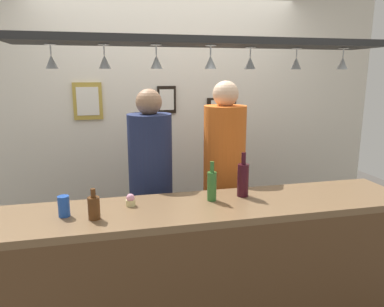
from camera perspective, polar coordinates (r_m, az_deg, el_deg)
back_wall at (r=3.61m, az=-3.65°, el=4.53°), size 4.40×0.06×2.60m
bar_counter at (r=2.30m, az=3.59°, el=-16.81°), size 2.70×0.55×0.99m
overhead_glass_rack at (r=2.21m, az=2.49°, el=17.17°), size 2.20×0.36×0.04m
hanging_wineglass_far_left at (r=2.21m, az=-21.30°, el=13.46°), size 0.07×0.07×0.13m
hanging_wineglass_left at (r=2.14m, az=-13.63°, el=14.00°), size 0.07×0.07×0.13m
hanging_wineglass_center_left at (r=2.11m, az=-5.64°, el=14.31°), size 0.07×0.07×0.13m
hanging_wineglass_center at (r=2.14m, az=2.86°, el=14.32°), size 0.07×0.07×0.13m
hanging_wineglass_center_right at (r=2.34m, az=9.15°, el=14.03°), size 0.07×0.07×0.13m
hanging_wineglass_right at (r=2.48m, az=16.10°, el=13.61°), size 0.07×0.07×0.13m
hanging_wineglass_far_right at (r=2.57m, az=22.66°, el=13.10°), size 0.07×0.07×0.13m
person_middle_navy_shirt at (r=2.86m, az=-6.54°, el=-3.42°), size 0.34×0.34×1.69m
person_right_orange_shirt at (r=2.97m, az=5.10°, el=-2.01°), size 0.34×0.34×1.75m
bottle_wine_dark_red at (r=2.44m, az=8.05°, el=-4.02°), size 0.08×0.08×0.30m
bottle_beer_green_import at (r=2.34m, az=3.16°, el=-5.00°), size 0.06×0.06×0.26m
bottle_beer_brown_stubby at (r=2.13m, az=-15.21°, el=-8.19°), size 0.07×0.07×0.18m
drink_can at (r=2.22m, az=-19.57°, el=-7.84°), size 0.07×0.07×0.12m
cupcake at (r=2.30m, az=-9.67°, el=-7.29°), size 0.06×0.06×0.08m
picture_frame_lower_pair at (r=3.67m, az=4.70°, el=7.34°), size 0.30×0.02×0.18m
picture_frame_crest at (r=3.53m, az=-4.03°, el=8.47°), size 0.18×0.02×0.26m
picture_frame_caricature at (r=3.49m, az=-16.12°, el=7.94°), size 0.26×0.02×0.34m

